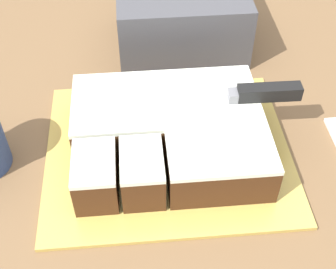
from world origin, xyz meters
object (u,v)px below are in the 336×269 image
object	(u,v)px
cake_board	(168,151)
storage_box	(181,17)
knife	(243,95)
cake	(170,133)

from	to	relation	value
cake_board	storage_box	distance (m)	0.30
knife	storage_box	distance (m)	0.26
knife	cake	bearing A→B (deg)	15.94
cake_board	cake	xyz separation A→B (m)	(0.00, 0.00, 0.04)
cake	knife	xyz separation A→B (m)	(0.11, 0.03, 0.04)
cake	storage_box	distance (m)	0.29
cake	knife	size ratio (longest dim) A/B	0.84
cake_board	cake	size ratio (longest dim) A/B	1.32
knife	storage_box	world-z (taller)	storage_box
cake	cake_board	bearing A→B (deg)	-143.31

